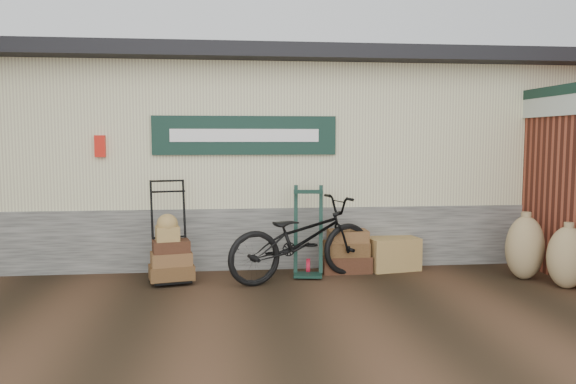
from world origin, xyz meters
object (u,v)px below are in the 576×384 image
Objects in this scene: bicycle at (302,234)px; green_barrow at (308,231)px; porter_trolley at (169,230)px; suitcase_stack at (346,250)px; wicker_hamper at (392,253)px.

green_barrow is at bearing -49.92° from bicycle.
porter_trolley is 2.00× the size of suitcase_stack.
wicker_hamper is at bearing 5.12° from suitcase_stack.
porter_trolley is 2.50m from suitcase_stack.
bicycle reaches higher than wicker_hamper.
porter_trolley is 1.88m from green_barrow.
porter_trolley is at bearing -168.59° from green_barrow.
green_barrow is 0.24m from bicycle.
porter_trolley is 1.91× the size of wicker_hamper.
suitcase_stack is 0.96× the size of wicker_hamper.
wicker_hamper is at bearing -92.02° from bicycle.
green_barrow is 1.74× the size of wicker_hamper.
suitcase_stack is 0.86m from bicycle.
green_barrow is 1.36m from wicker_hamper.
bicycle is (1.76, -0.13, -0.07)m from porter_trolley.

